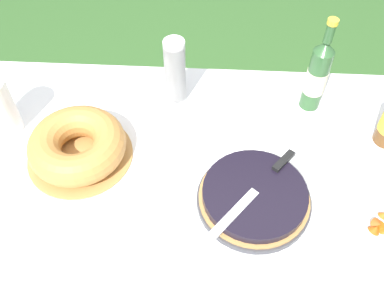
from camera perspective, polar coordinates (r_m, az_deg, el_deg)
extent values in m
plane|color=#335B28|center=(1.98, -1.61, -15.18)|extent=(16.00, 16.00, 0.00)
cube|color=#A87A47|center=(1.38, -2.24, -3.20)|extent=(1.64, 0.92, 0.03)
cylinder|color=#A87A47|center=(2.08, -22.33, 1.03)|extent=(0.06, 0.06, 0.67)
cylinder|color=#A87A47|center=(2.01, 21.28, -0.83)|extent=(0.06, 0.06, 0.67)
cube|color=white|center=(1.36, -2.26, -2.70)|extent=(1.65, 0.93, 0.00)
cube|color=white|center=(1.71, -0.93, 8.64)|extent=(1.65, 0.01, 0.10)
cylinder|color=#38383D|center=(1.28, 8.20, -7.43)|extent=(0.34, 0.34, 0.02)
cylinder|color=#B78447|center=(1.27, 8.27, -7.07)|extent=(0.32, 0.32, 0.01)
cylinder|color=black|center=(1.25, 8.37, -6.60)|extent=(0.30, 0.30, 0.03)
cube|color=silver|center=(1.19, 5.72, -9.05)|extent=(0.14, 0.16, 0.00)
cube|color=black|center=(1.31, 12.10, -2.20)|extent=(0.07, 0.08, 0.01)
cylinder|color=#B78447|center=(1.42, -14.62, -1.49)|extent=(0.34, 0.34, 0.01)
torus|color=#BC7F3D|center=(1.38, -15.05, -0.10)|extent=(0.31, 0.31, 0.10)
cylinder|color=white|center=(1.52, -2.19, 7.31)|extent=(0.07, 0.07, 0.09)
cylinder|color=white|center=(1.51, -2.20, 7.67)|extent=(0.07, 0.07, 0.09)
cylinder|color=white|center=(1.50, -2.22, 8.04)|extent=(0.07, 0.07, 0.09)
cylinder|color=white|center=(1.49, -2.23, 8.41)|extent=(0.07, 0.07, 0.09)
cylinder|color=white|center=(1.48, -2.25, 8.78)|extent=(0.07, 0.07, 0.09)
cylinder|color=white|center=(1.48, -2.27, 9.16)|extent=(0.07, 0.07, 0.09)
cylinder|color=white|center=(1.47, -2.28, 9.54)|extent=(0.07, 0.07, 0.09)
cylinder|color=white|center=(1.46, -2.30, 9.93)|extent=(0.07, 0.07, 0.09)
cylinder|color=white|center=(1.45, -2.31, 10.32)|extent=(0.07, 0.07, 0.09)
cylinder|color=white|center=(1.44, -2.33, 10.71)|extent=(0.07, 0.07, 0.09)
cylinder|color=white|center=(1.43, -2.35, 11.11)|extent=(0.07, 0.07, 0.09)
cylinder|color=white|center=(1.43, -2.36, 11.52)|extent=(0.07, 0.07, 0.09)
cylinder|color=white|center=(1.42, -2.38, 11.92)|extent=(0.07, 0.07, 0.09)
torus|color=white|center=(1.39, -2.44, 13.46)|extent=(0.07, 0.07, 0.01)
cylinder|color=#2D562D|center=(1.51, 16.18, 8.23)|extent=(0.07, 0.07, 0.24)
cylinder|color=beige|center=(1.51, 16.15, 8.10)|extent=(0.07, 0.07, 0.09)
cone|color=#2D562D|center=(1.42, 17.39, 12.26)|extent=(0.07, 0.07, 0.04)
cylinder|color=#2D562D|center=(1.40, 17.88, 13.88)|extent=(0.03, 0.03, 0.06)
cylinder|color=gold|center=(1.37, 18.29, 15.22)|extent=(0.03, 0.03, 0.02)
cylinder|color=white|center=(1.33, 23.96, -10.64)|extent=(0.24, 0.24, 0.01)
torus|color=white|center=(1.33, 24.07, -10.47)|extent=(0.23, 0.23, 0.01)
cone|color=#BD6218|center=(1.32, 24.13, -10.05)|extent=(0.05, 0.04, 0.04)
cone|color=#C15D19|center=(1.33, 24.26, -8.55)|extent=(0.04, 0.04, 0.03)
cone|color=#C35012|center=(1.30, 23.26, -10.36)|extent=(0.04, 0.04, 0.04)
cone|color=#B1511B|center=(1.31, 23.59, -9.79)|extent=(0.05, 0.05, 0.04)
cone|color=#C45410|center=(1.30, 23.78, -10.07)|extent=(0.04, 0.04, 0.04)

